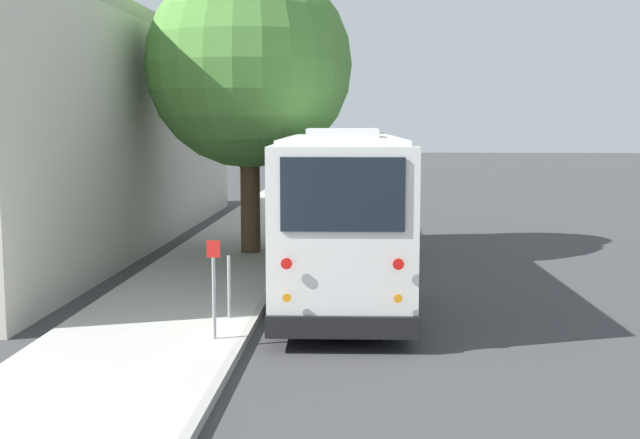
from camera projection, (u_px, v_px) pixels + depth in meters
name	position (u px, v px, depth m)	size (l,w,h in m)	color
ground_plane	(363.00, 279.00, 19.14)	(160.00, 160.00, 0.00)	#3D3D3F
sidewalk_slab	(209.00, 274.00, 19.34)	(80.00, 3.31, 0.15)	#B2AFA8
curb_strip	(280.00, 275.00, 19.25)	(80.00, 0.14, 0.15)	#9D9A94
shuttle_bus	(342.00, 201.00, 18.20)	(11.43, 3.03, 3.59)	white
parked_sedan_maroon	(345.00, 205.00, 30.09)	(4.38, 1.96, 1.33)	maroon
parked_sedan_silver	(341.00, 193.00, 35.83)	(4.42, 1.81, 1.27)	#A8AAAF
street_tree	(250.00, 51.00, 21.66)	(5.55, 5.55, 8.71)	brown
sign_post_near	(214.00, 288.00, 13.19)	(0.06, 0.22, 1.65)	gray
sign_post_far	(229.00, 287.00, 14.65)	(0.06, 0.06, 1.16)	gray
building_backdrop	(45.00, 137.00, 24.47)	(22.00, 7.36, 6.89)	beige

